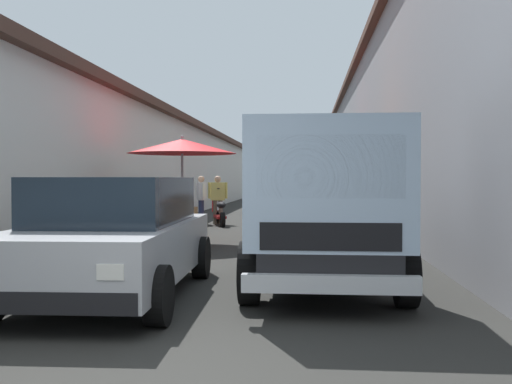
{
  "coord_description": "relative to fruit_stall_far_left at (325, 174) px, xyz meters",
  "views": [
    {
      "loc": [
        -3.34,
        -1.24,
        1.44
      ],
      "look_at": [
        10.0,
        -0.04,
        1.11
      ],
      "focal_mm": 39.56,
      "sensor_mm": 36.0,
      "label": 1
    }
  ],
  "objects": [
    {
      "name": "ground",
      "position": [
        -4.94,
        1.96,
        -1.61
      ],
      "size": [
        90.0,
        90.0,
        0.0
      ],
      "primitive_type": "plane",
      "color": "#282826"
    },
    {
      "name": "building_left_whitewash",
      "position": [
        -2.69,
        8.78,
        0.28
      ],
      "size": [
        49.8,
        7.5,
        3.76
      ],
      "color": "silver",
      "rests_on": "ground"
    },
    {
      "name": "building_right_concrete",
      "position": [
        -2.69,
        -4.85,
        1.52
      ],
      "size": [
        49.8,
        7.5,
        6.24
      ],
      "color": "gray",
      "rests_on": "ground"
    },
    {
      "name": "fruit_stall_far_left",
      "position": [
        0.0,
        0.0,
        0.0
      ],
      "size": [
        2.75,
        2.75,
        2.12
      ],
      "color": "#9E9EA3",
      "rests_on": "ground"
    },
    {
      "name": "fruit_stall_near_right",
      "position": [
        -9.55,
        3.46,
        0.25
      ],
      "size": [
        2.4,
        2.4,
        2.38
      ],
      "color": "#9E9EA3",
      "rests_on": "ground"
    },
    {
      "name": "fruit_stall_near_left",
      "position": [
        -7.4,
        0.55,
        0.07
      ],
      "size": [
        2.38,
        2.38,
        2.2
      ],
      "color": "#9E9EA3",
      "rests_on": "ground"
    },
    {
      "name": "hatchback_car",
      "position": [
        -15.11,
        3.05,
        -0.87
      ],
      "size": [
        3.96,
        2.02,
        1.45
      ],
      "color": "#ADAFB5",
      "rests_on": "ground"
    },
    {
      "name": "delivery_truck",
      "position": [
        -14.72,
        0.49,
        -0.57
      ],
      "size": [
        4.93,
        1.98,
        2.08
      ],
      "color": "black",
      "rests_on": "ground"
    },
    {
      "name": "vendor_by_crates",
      "position": [
        -4.23,
        4.04,
        -0.75
      ],
      "size": [
        0.62,
        0.21,
        1.51
      ],
      "color": "navy",
      "rests_on": "ground"
    },
    {
      "name": "vendor_in_shade",
      "position": [
        -4.32,
        3.5,
        -0.75
      ],
      "size": [
        0.3,
        0.6,
        1.51
      ],
      "color": "#665B4C",
      "rests_on": "ground"
    },
    {
      "name": "parked_scooter",
      "position": [
        -4.79,
        3.36,
        -1.16
      ],
      "size": [
        1.65,
        0.64,
        1.14
      ],
      "color": "black",
      "rests_on": "ground"
    }
  ]
}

